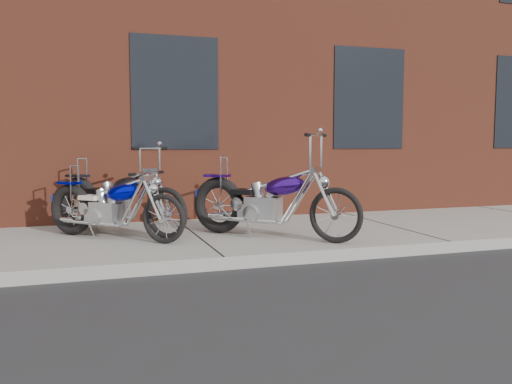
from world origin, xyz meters
name	(u,v)px	position (x,y,z in m)	size (l,w,h in m)	color
ground	(224,270)	(0.00, 0.00, 0.00)	(120.00, 120.00, 0.00)	#29292A
sidewalk	(196,240)	(0.00, 1.50, 0.07)	(22.00, 3.00, 0.15)	gray
building_brick	(139,36)	(0.00, 8.00, 4.00)	(22.00, 10.00, 8.00)	brown
chopper_purple	(270,204)	(0.90, 1.02, 0.59)	(1.81, 1.82, 1.38)	black
chopper_blue	(112,209)	(-1.10, 1.57, 0.54)	(1.65, 1.58, 0.95)	black
chopper_third	(117,203)	(-1.01, 2.01, 0.58)	(1.64, 1.87, 1.21)	black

